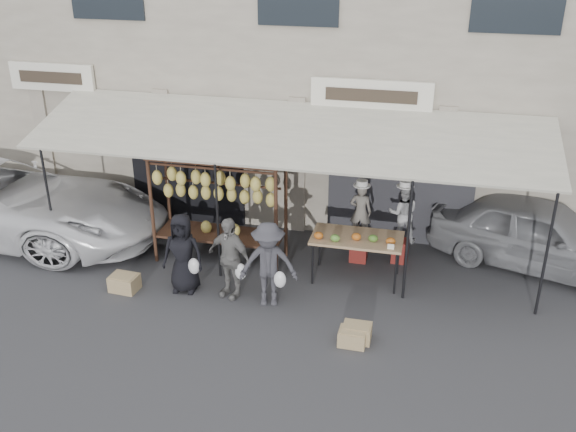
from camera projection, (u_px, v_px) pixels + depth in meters
The scene contains 16 objects.
ground_plane at pixel (254, 314), 11.21m from camera, with size 90.00×90.00×0.00m, color #2D2D30.
shophouse at pixel (325, 40), 15.42m from camera, with size 24.00×6.15×7.30m.
awning at pixel (284, 135), 12.14m from camera, with size 10.00×2.35×2.92m.
banana_rack at pixel (217, 188), 12.37m from camera, with size 2.60×0.90×2.24m.
produce_table at pixel (357, 239), 11.94m from camera, with size 1.70×0.90×1.04m.
vendor_left at pixel (361, 212), 12.57m from camera, with size 0.43×0.28×1.18m, color #68625B.
vendor_right at pixel (403, 213), 12.53m from camera, with size 0.58×0.45×1.20m, color #A5A5A7.
customer_left at pixel (183, 253), 11.66m from camera, with size 0.75×0.49×1.53m, color black.
customer_mid at pixel (229, 258), 11.48m from camera, with size 0.91×0.38×1.56m, color slate.
customer_right at pixel (268, 264), 11.21m from camera, with size 1.03×0.59×1.59m, color #37363C.
stool_left at pixel (359, 249), 12.92m from camera, with size 0.34×0.34×0.48m, color maroon.
stool_right at pixel (400, 251), 12.88m from camera, with size 0.33×0.33×0.46m, color maroon.
crate_near_a at pixel (352, 337), 10.38m from camera, with size 0.44×0.33×0.26m, color tan.
crate_near_b at pixel (357, 332), 10.49m from camera, with size 0.46×0.35×0.28m, color tan.
crate_far at pixel (124, 283), 11.90m from camera, with size 0.50×0.38×0.30m, color tan.
sedan at pixel (538, 234), 12.52m from camera, with size 1.66×4.12×1.40m, color gray.
Camera 1 is at (2.75, -9.06, 6.27)m, focal length 40.00 mm.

